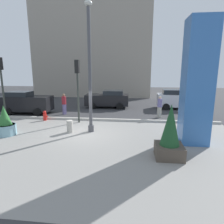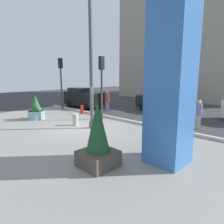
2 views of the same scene
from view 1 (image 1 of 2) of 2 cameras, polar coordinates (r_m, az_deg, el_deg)
ground_plane at (r=15.63m, az=-4.22°, el=-1.65°), size 60.00×60.00×0.00m
plaza_pavement at (r=10.07m, az=-10.65°, el=-9.67°), size 18.00×10.00×0.02m
curb_strip at (r=14.78m, az=-4.85°, el=-2.15°), size 18.00×0.24×0.16m
lamp_post at (r=11.58m, az=-6.53°, el=11.60°), size 0.44×0.44×7.40m
art_pillar_blue at (r=10.58m, az=23.62°, el=7.68°), size 1.33×1.33×6.13m
potted_plant_near_left at (r=8.67m, az=16.58°, el=-6.64°), size 1.18×1.18×2.34m
potted_plant_mid_plaza at (r=12.85m, az=-28.80°, el=-2.97°), size 1.15×1.15×1.74m
fire_hydrant at (r=15.49m, az=-19.04°, el=-1.01°), size 0.36×0.26×0.75m
concrete_bollard at (r=12.07m, az=-12.24°, el=-4.18°), size 0.36×0.36×0.75m
traffic_light_corner at (r=13.93m, az=-10.03°, el=8.89°), size 0.28×0.42×4.40m
traffic_light_far_side at (r=17.05m, az=-29.60°, el=8.60°), size 0.28×0.42×4.64m
car_curb_west at (r=18.54m, az=-23.75°, el=2.56°), size 4.20×2.05×1.92m
car_far_lane at (r=19.74m, az=-1.24°, el=3.84°), size 4.35×2.17×1.74m
car_intersection at (r=20.15m, az=18.70°, el=3.55°), size 4.12×2.14×1.88m
pedestrian_crossing at (r=17.08m, az=-13.85°, el=2.60°), size 0.51×0.51×1.78m
pedestrian_on_sidewalk at (r=15.89m, az=13.77°, el=1.81°), size 0.51×0.51×1.73m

